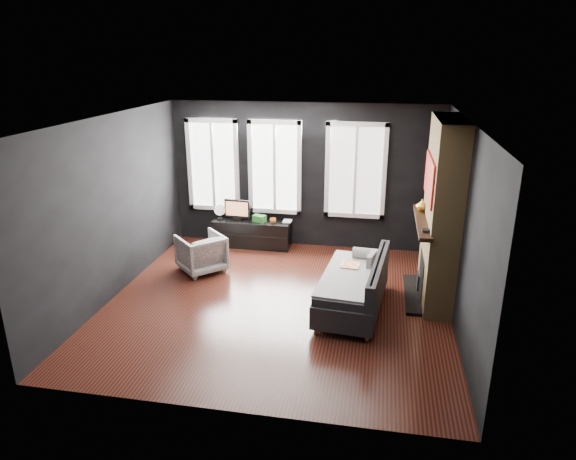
% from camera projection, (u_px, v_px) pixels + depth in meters
% --- Properties ---
extents(floor, '(5.00, 5.00, 0.00)m').
position_uv_depth(floor, '(278.00, 302.00, 7.67)').
color(floor, black).
rests_on(floor, ground).
extents(ceiling, '(5.00, 5.00, 0.00)m').
position_uv_depth(ceiling, '(276.00, 119.00, 6.78)').
color(ceiling, white).
rests_on(ceiling, ground).
extents(wall_back, '(5.00, 0.02, 2.70)m').
position_uv_depth(wall_back, '(304.00, 176.00, 9.54)').
color(wall_back, black).
rests_on(wall_back, ground).
extents(wall_left, '(0.02, 5.00, 2.70)m').
position_uv_depth(wall_left, '(113.00, 207.00, 7.65)').
color(wall_left, black).
rests_on(wall_left, ground).
extents(wall_right, '(0.02, 5.00, 2.70)m').
position_uv_depth(wall_right, '(462.00, 227.00, 6.79)').
color(wall_right, black).
rests_on(wall_right, ground).
extents(windows, '(4.00, 0.16, 1.76)m').
position_uv_depth(windows, '(280.00, 120.00, 9.24)').
color(windows, white).
rests_on(windows, wall_back).
extents(fireplace, '(0.70, 1.62, 2.70)m').
position_uv_depth(fireplace, '(442.00, 213.00, 7.39)').
color(fireplace, '#93724C').
rests_on(fireplace, floor).
extents(sofa, '(1.10, 1.92, 0.79)m').
position_uv_depth(sofa, '(353.00, 284.00, 7.36)').
color(sofa, '#252527').
rests_on(sofa, floor).
extents(stripe_pillow, '(0.15, 0.33, 0.32)m').
position_uv_depth(stripe_pillow, '(371.00, 264.00, 7.60)').
color(stripe_pillow, gray).
rests_on(stripe_pillow, sofa).
extents(armchair, '(0.95, 0.95, 0.71)m').
position_uv_depth(armchair, '(201.00, 251.00, 8.66)').
color(armchair, silver).
rests_on(armchair, floor).
extents(media_console, '(1.48, 0.46, 0.51)m').
position_uv_depth(media_console, '(252.00, 233.00, 9.83)').
color(media_console, black).
rests_on(media_console, floor).
extents(monitor, '(0.51, 0.14, 0.45)m').
position_uv_depth(monitor, '(237.00, 208.00, 9.71)').
color(monitor, black).
rests_on(monitor, media_console).
extents(desk_fan, '(0.27, 0.27, 0.30)m').
position_uv_depth(desk_fan, '(220.00, 212.00, 9.77)').
color(desk_fan, '#A4A4A4').
rests_on(desk_fan, media_console).
extents(mug, '(0.14, 0.12, 0.12)m').
position_uv_depth(mug, '(273.00, 220.00, 9.59)').
color(mug, orange).
rests_on(mug, media_console).
extents(book, '(0.16, 0.02, 0.22)m').
position_uv_depth(book, '(283.00, 216.00, 9.66)').
color(book, tan).
rests_on(book, media_console).
extents(storage_box, '(0.27, 0.21, 0.13)m').
position_uv_depth(storage_box, '(259.00, 218.00, 9.66)').
color(storage_box, '#2C7A2B').
rests_on(storage_box, media_console).
extents(mantel_vase, '(0.24, 0.24, 0.18)m').
position_uv_depth(mantel_vase, '(422.00, 205.00, 7.86)').
color(mantel_vase, gold).
rests_on(mantel_vase, fireplace).
extents(mantel_clock, '(0.14, 0.14, 0.04)m').
position_uv_depth(mantel_clock, '(426.00, 231.00, 6.95)').
color(mantel_clock, black).
rests_on(mantel_clock, fireplace).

